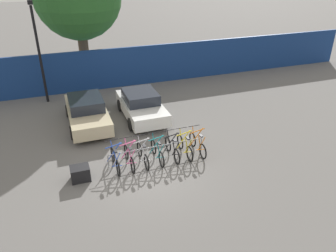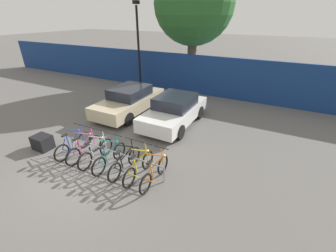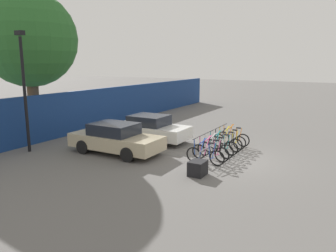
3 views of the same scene
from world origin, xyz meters
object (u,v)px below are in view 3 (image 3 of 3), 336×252
Objects in this scene: bike_rack at (217,143)px; bicycle_orange at (233,138)px; car_white at (150,129)px; bicycle_pink at (210,152)px; bicycle_teal at (220,146)px; tree_behind_hoarding at (29,40)px; bicycle_blue at (205,155)px; cargo_crate at (198,168)px; bicycle_black at (225,143)px; car_beige at (116,138)px; bicycle_silver at (215,149)px; bicycle_yellow at (229,141)px; lamp_post at (24,85)px.

bike_rack is 1.78m from bicycle_orange.
bicycle_pink is at bearing -111.95° from car_white.
bicycle_teal is 11.95m from tree_behind_hoarding.
tree_behind_hoarding is at bearing 86.31° from bicycle_blue.
cargo_crate is (-1.95, -0.31, -0.10)m from bicycle_pink.
cargo_crate is (-3.77, -0.31, -0.10)m from bicycle_black.
bicycle_black is at bearing -176.52° from bicycle_orange.
bicycle_blue is at bearing -83.26° from car_beige.
tree_behind_hoarding is (-0.81, 10.77, 4.98)m from bicycle_silver.
lamp_post is (-5.26, 7.97, 2.73)m from bicycle_yellow.
bicycle_black is at bearing 3.76° from bicycle_teal.
lamp_post is at bearing 109.59° from bicycle_pink.
bicycle_pink is at bearing -177.16° from bicycle_black.
bike_rack is at bearing -96.49° from car_white.
car_white is at bearing 103.99° from bicycle_yellow.
car_white reaches higher than bicycle_orange.
bicycle_orange is (1.79, 0.00, 0.00)m from bicycle_teal.
car_white reaches higher than bike_rack.
bicycle_pink is 0.42× the size of car_white.
bicycle_pink is at bearing -178.17° from bicycle_silver.
bicycle_blue is at bearing -176.14° from bicycle_yellow.
bicycle_yellow is (1.18, -0.15, -0.11)m from bike_rack.
bicycle_teal is at bearing -96.65° from car_white.
bicycle_blue is (-1.77, -0.15, -0.11)m from bike_rack.
bicycle_silver and bicycle_yellow have the same top height.
car_white reaches higher than bicycle_yellow.
cargo_crate is at bearing -172.96° from bicycle_orange.
bicycle_teal is 0.31× the size of lamp_post.
car_beige reaches higher than bicycle_teal.
bicycle_pink is 2.38m from bicycle_yellow.
car_beige is (-2.24, 4.24, 0.31)m from bicycle_teal.
bicycle_black is 3.78m from cargo_crate.
car_beige is (-0.50, 4.24, 0.31)m from bicycle_blue.
car_white reaches higher than bicycle_pink.
car_beige is (-4.03, 4.24, 0.31)m from bicycle_orange.
lamp_post is (-3.43, 7.97, 2.73)m from bicycle_silver.
bicycle_teal is at bearing -62.18° from car_beige.
bicycle_black is at bearing -87.60° from car_white.
bicycle_teal is 0.39× the size of car_beige.
tree_behind_hoarding is (-1.43, 10.77, 4.98)m from bicycle_teal.
car_beige reaches higher than bicycle_black.
lamp_post reaches higher than cargo_crate.
lamp_post reaches higher than bicycle_teal.
lamp_post is at bearing 96.40° from cargo_crate.
car_white is at bearing -3.13° from car_beige.
lamp_post is (-4.08, 7.82, 2.61)m from bike_rack.
cargo_crate is (0.93, -8.28, -2.83)m from lamp_post.
bicycle_silver is 1.00× the size of bicycle_yellow.
car_beige reaches higher than bike_rack.
tree_behind_hoarding reaches higher than lamp_post.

